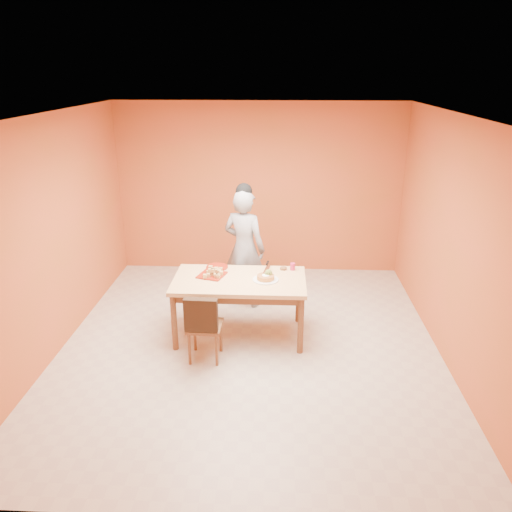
{
  "coord_description": "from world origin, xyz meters",
  "views": [
    {
      "loc": [
        0.34,
        -5.26,
        3.15
      ],
      "look_at": [
        0.06,
        0.3,
        1.05
      ],
      "focal_mm": 35.0,
      "sensor_mm": 36.0,
      "label": 1
    }
  ],
  "objects_px": {
    "dining_chair": "(204,325)",
    "person": "(244,249)",
    "pastry_platter": "(212,275)",
    "sponge_cake": "(266,277)",
    "egg_ornament": "(268,274)",
    "red_dinner_plate": "(217,267)",
    "checker_tin": "(283,269)",
    "magenta_glass": "(293,267)",
    "dining_table": "(239,286)"
  },
  "relations": [
    {
      "from": "person",
      "to": "checker_tin",
      "type": "xyz_separation_m",
      "value": [
        0.54,
        -0.56,
        -0.06
      ]
    },
    {
      "from": "sponge_cake",
      "to": "checker_tin",
      "type": "distance_m",
      "value": 0.41
    },
    {
      "from": "dining_table",
      "to": "egg_ornament",
      "type": "relative_size",
      "value": 12.93
    },
    {
      "from": "person",
      "to": "magenta_glass",
      "type": "relative_size",
      "value": 18.64
    },
    {
      "from": "sponge_cake",
      "to": "magenta_glass",
      "type": "height_order",
      "value": "magenta_glass"
    },
    {
      "from": "person",
      "to": "magenta_glass",
      "type": "distance_m",
      "value": 0.86
    },
    {
      "from": "egg_ornament",
      "to": "red_dinner_plate",
      "type": "bearing_deg",
      "value": 176.47
    },
    {
      "from": "dining_chair",
      "to": "sponge_cake",
      "type": "distance_m",
      "value": 0.94
    },
    {
      "from": "dining_chair",
      "to": "red_dinner_plate",
      "type": "bearing_deg",
      "value": 89.59
    },
    {
      "from": "sponge_cake",
      "to": "egg_ornament",
      "type": "height_order",
      "value": "egg_ornament"
    },
    {
      "from": "dining_chair",
      "to": "pastry_platter",
      "type": "distance_m",
      "value": 0.74
    },
    {
      "from": "person",
      "to": "egg_ornament",
      "type": "relative_size",
      "value": 13.42
    },
    {
      "from": "sponge_cake",
      "to": "magenta_glass",
      "type": "xyz_separation_m",
      "value": [
        0.33,
        0.34,
        0.01
      ]
    },
    {
      "from": "sponge_cake",
      "to": "magenta_glass",
      "type": "bearing_deg",
      "value": 46.1
    },
    {
      "from": "pastry_platter",
      "to": "magenta_glass",
      "type": "height_order",
      "value": "magenta_glass"
    },
    {
      "from": "pastry_platter",
      "to": "red_dinner_plate",
      "type": "bearing_deg",
      "value": 83.2
    },
    {
      "from": "dining_chair",
      "to": "person",
      "type": "relative_size",
      "value": 0.5
    },
    {
      "from": "magenta_glass",
      "to": "egg_ornament",
      "type": "bearing_deg",
      "value": -134.19
    },
    {
      "from": "checker_tin",
      "to": "red_dinner_plate",
      "type": "bearing_deg",
      "value": 178.57
    },
    {
      "from": "dining_chair",
      "to": "dining_table",
      "type": "bearing_deg",
      "value": 60.48
    },
    {
      "from": "egg_ornament",
      "to": "magenta_glass",
      "type": "height_order",
      "value": "egg_ornament"
    },
    {
      "from": "pastry_platter",
      "to": "red_dinner_plate",
      "type": "height_order",
      "value": "same"
    },
    {
      "from": "dining_chair",
      "to": "person",
      "type": "distance_m",
      "value": 1.56
    },
    {
      "from": "magenta_glass",
      "to": "checker_tin",
      "type": "xyz_separation_m",
      "value": [
        -0.12,
        0.01,
        -0.03
      ]
    },
    {
      "from": "pastry_platter",
      "to": "egg_ornament",
      "type": "relative_size",
      "value": 2.44
    },
    {
      "from": "red_dinner_plate",
      "to": "person",
      "type": "bearing_deg",
      "value": 60.08
    },
    {
      "from": "pastry_platter",
      "to": "egg_ornament",
      "type": "xyz_separation_m",
      "value": [
        0.7,
        -0.07,
        0.05
      ]
    },
    {
      "from": "red_dinner_plate",
      "to": "dining_chair",
      "type": "bearing_deg",
      "value": -92.31
    },
    {
      "from": "egg_ornament",
      "to": "checker_tin",
      "type": "height_order",
      "value": "egg_ornament"
    },
    {
      "from": "dining_chair",
      "to": "pastry_platter",
      "type": "xyz_separation_m",
      "value": [
        0.01,
        0.66,
        0.33
      ]
    },
    {
      "from": "checker_tin",
      "to": "magenta_glass",
      "type": "bearing_deg",
      "value": -3.19
    },
    {
      "from": "dining_chair",
      "to": "checker_tin",
      "type": "bearing_deg",
      "value": 47.54
    },
    {
      "from": "dining_chair",
      "to": "person",
      "type": "xyz_separation_m",
      "value": [
        0.35,
        1.47,
        0.4
      ]
    },
    {
      "from": "red_dinner_plate",
      "to": "checker_tin",
      "type": "bearing_deg",
      "value": -1.43
    },
    {
      "from": "red_dinner_plate",
      "to": "sponge_cake",
      "type": "xyz_separation_m",
      "value": [
        0.63,
        -0.37,
        0.03
      ]
    },
    {
      "from": "dining_chair",
      "to": "magenta_glass",
      "type": "distance_m",
      "value": 1.39
    },
    {
      "from": "dining_table",
      "to": "sponge_cake",
      "type": "xyz_separation_m",
      "value": [
        0.32,
        -0.02,
        0.13
      ]
    },
    {
      "from": "dining_chair",
      "to": "magenta_glass",
      "type": "xyz_separation_m",
      "value": [
        1.0,
        0.9,
        0.37
      ]
    },
    {
      "from": "dining_table",
      "to": "checker_tin",
      "type": "bearing_deg",
      "value": 31.69
    },
    {
      "from": "person",
      "to": "red_dinner_plate",
      "type": "height_order",
      "value": "person"
    },
    {
      "from": "person",
      "to": "sponge_cake",
      "type": "height_order",
      "value": "person"
    },
    {
      "from": "egg_ornament",
      "to": "magenta_glass",
      "type": "relative_size",
      "value": 1.39
    },
    {
      "from": "egg_ornament",
      "to": "checker_tin",
      "type": "bearing_deg",
      "value": 82.86
    },
    {
      "from": "person",
      "to": "pastry_platter",
      "type": "bearing_deg",
      "value": 90.58
    },
    {
      "from": "checker_tin",
      "to": "sponge_cake",
      "type": "bearing_deg",
      "value": -121.54
    },
    {
      "from": "red_dinner_plate",
      "to": "egg_ornament",
      "type": "relative_size",
      "value": 2.25
    },
    {
      "from": "egg_ornament",
      "to": "pastry_platter",
      "type": "bearing_deg",
      "value": -162.56
    },
    {
      "from": "person",
      "to": "magenta_glass",
      "type": "height_order",
      "value": "person"
    },
    {
      "from": "pastry_platter",
      "to": "sponge_cake",
      "type": "relative_size",
      "value": 1.43
    },
    {
      "from": "person",
      "to": "magenta_glass",
      "type": "xyz_separation_m",
      "value": [
        0.65,
        -0.57,
        -0.03
      ]
    }
  ]
}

